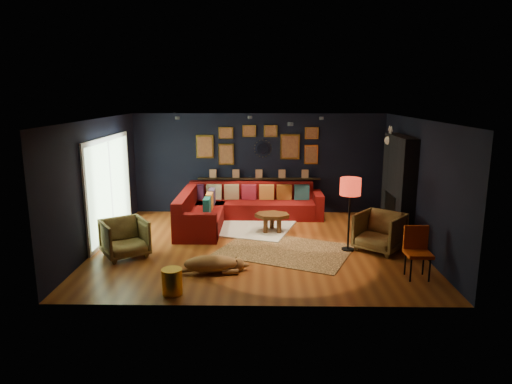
{
  "coord_description": "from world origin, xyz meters",
  "views": [
    {
      "loc": [
        0.13,
        -9.02,
        3.1
      ],
      "look_at": [
        -0.03,
        0.3,
        1.08
      ],
      "focal_mm": 32.0,
      "sensor_mm": 36.0,
      "label": 1
    }
  ],
  "objects_px": {
    "coffee_table": "(272,217)",
    "gold_stool": "(172,281)",
    "pouf": "(205,220)",
    "armchair_right": "(380,230)",
    "orange_chair": "(417,248)",
    "floor_lamp": "(350,190)",
    "sectional": "(233,209)",
    "armchair_left": "(125,236)",
    "dog": "(211,261)"
  },
  "relations": [
    {
      "from": "sectional",
      "to": "orange_chair",
      "type": "xyz_separation_m",
      "value": [
        3.36,
        -3.39,
        0.2
      ]
    },
    {
      "from": "gold_stool",
      "to": "armchair_left",
      "type": "bearing_deg",
      "value": 126.63
    },
    {
      "from": "armchair_right",
      "to": "gold_stool",
      "type": "relative_size",
      "value": 2.08
    },
    {
      "from": "pouf",
      "to": "orange_chair",
      "type": "relative_size",
      "value": 0.58
    },
    {
      "from": "armchair_left",
      "to": "floor_lamp",
      "type": "height_order",
      "value": "floor_lamp"
    },
    {
      "from": "armchair_left",
      "to": "dog",
      "type": "xyz_separation_m",
      "value": [
        1.75,
        -0.78,
        -0.19
      ]
    },
    {
      "from": "orange_chair",
      "to": "dog",
      "type": "bearing_deg",
      "value": 178.21
    },
    {
      "from": "coffee_table",
      "to": "floor_lamp",
      "type": "distance_m",
      "value": 2.12
    },
    {
      "from": "sectional",
      "to": "orange_chair",
      "type": "height_order",
      "value": "orange_chair"
    },
    {
      "from": "pouf",
      "to": "gold_stool",
      "type": "bearing_deg",
      "value": -91.13
    },
    {
      "from": "gold_stool",
      "to": "floor_lamp",
      "type": "bearing_deg",
      "value": 33.65
    },
    {
      "from": "sectional",
      "to": "gold_stool",
      "type": "xyz_separation_m",
      "value": [
        -0.7,
        -4.16,
        -0.12
      ]
    },
    {
      "from": "coffee_table",
      "to": "armchair_left",
      "type": "xyz_separation_m",
      "value": [
        -2.87,
        -1.63,
        0.05
      ]
    },
    {
      "from": "coffee_table",
      "to": "sectional",
      "type": "bearing_deg",
      "value": 137.31
    },
    {
      "from": "armchair_left",
      "to": "floor_lamp",
      "type": "bearing_deg",
      "value": -28.63
    },
    {
      "from": "coffee_table",
      "to": "gold_stool",
      "type": "distance_m",
      "value": 3.68
    },
    {
      "from": "pouf",
      "to": "armchair_right",
      "type": "bearing_deg",
      "value": -21.51
    },
    {
      "from": "gold_stool",
      "to": "orange_chair",
      "type": "distance_m",
      "value": 4.14
    },
    {
      "from": "gold_stool",
      "to": "floor_lamp",
      "type": "height_order",
      "value": "floor_lamp"
    },
    {
      "from": "sectional",
      "to": "floor_lamp",
      "type": "xyz_separation_m",
      "value": [
        2.44,
        -2.07,
        0.92
      ]
    },
    {
      "from": "coffee_table",
      "to": "orange_chair",
      "type": "bearing_deg",
      "value": -46.13
    },
    {
      "from": "gold_stool",
      "to": "dog",
      "type": "xyz_separation_m",
      "value": [
        0.51,
        0.89,
        0.01
      ]
    },
    {
      "from": "orange_chair",
      "to": "floor_lamp",
      "type": "distance_m",
      "value": 1.76
    },
    {
      "from": "sectional",
      "to": "armchair_right",
      "type": "height_order",
      "value": "sectional"
    },
    {
      "from": "armchair_right",
      "to": "orange_chair",
      "type": "relative_size",
      "value": 0.97
    },
    {
      "from": "armchair_left",
      "to": "dog",
      "type": "height_order",
      "value": "armchair_left"
    },
    {
      "from": "gold_stool",
      "to": "dog",
      "type": "relative_size",
      "value": 0.32
    },
    {
      "from": "sectional",
      "to": "gold_stool",
      "type": "relative_size",
      "value": 8.32
    },
    {
      "from": "coffee_table",
      "to": "gold_stool",
      "type": "relative_size",
      "value": 2.1
    },
    {
      "from": "coffee_table",
      "to": "gold_stool",
      "type": "bearing_deg",
      "value": -116.32
    },
    {
      "from": "floor_lamp",
      "to": "dog",
      "type": "xyz_separation_m",
      "value": [
        -2.62,
        -1.2,
        -1.02
      ]
    },
    {
      "from": "armchair_left",
      "to": "dog",
      "type": "distance_m",
      "value": 1.93
    },
    {
      "from": "armchair_right",
      "to": "dog",
      "type": "height_order",
      "value": "armchair_right"
    },
    {
      "from": "sectional",
      "to": "gold_stool",
      "type": "height_order",
      "value": "sectional"
    },
    {
      "from": "pouf",
      "to": "coffee_table",
      "type": "bearing_deg",
      "value": -9.62
    },
    {
      "from": "dog",
      "to": "floor_lamp",
      "type": "bearing_deg",
      "value": 19.13
    },
    {
      "from": "floor_lamp",
      "to": "gold_stool",
      "type": "bearing_deg",
      "value": -146.35
    },
    {
      "from": "sectional",
      "to": "coffee_table",
      "type": "bearing_deg",
      "value": -42.69
    },
    {
      "from": "pouf",
      "to": "armchair_left",
      "type": "xyz_separation_m",
      "value": [
        -1.31,
        -1.89,
        0.21
      ]
    },
    {
      "from": "coffee_table",
      "to": "floor_lamp",
      "type": "xyz_separation_m",
      "value": [
        1.5,
        -1.21,
        0.89
      ]
    },
    {
      "from": "orange_chair",
      "to": "coffee_table",
      "type": "bearing_deg",
      "value": 134.0
    },
    {
      "from": "orange_chair",
      "to": "sectional",
      "type": "bearing_deg",
      "value": 134.91
    },
    {
      "from": "sectional",
      "to": "armchair_left",
      "type": "distance_m",
      "value": 3.15
    },
    {
      "from": "armchair_left",
      "to": "orange_chair",
      "type": "distance_m",
      "value": 5.38
    },
    {
      "from": "coffee_table",
      "to": "gold_stool",
      "type": "xyz_separation_m",
      "value": [
        -1.63,
        -3.3,
        -0.15
      ]
    },
    {
      "from": "sectional",
      "to": "pouf",
      "type": "height_order",
      "value": "sectional"
    },
    {
      "from": "pouf",
      "to": "orange_chair",
      "type": "bearing_deg",
      "value": -34.98
    },
    {
      "from": "pouf",
      "to": "gold_stool",
      "type": "distance_m",
      "value": 3.56
    },
    {
      "from": "gold_stool",
      "to": "floor_lamp",
      "type": "distance_m",
      "value": 3.9
    },
    {
      "from": "floor_lamp",
      "to": "dog",
      "type": "bearing_deg",
      "value": -155.46
    }
  ]
}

